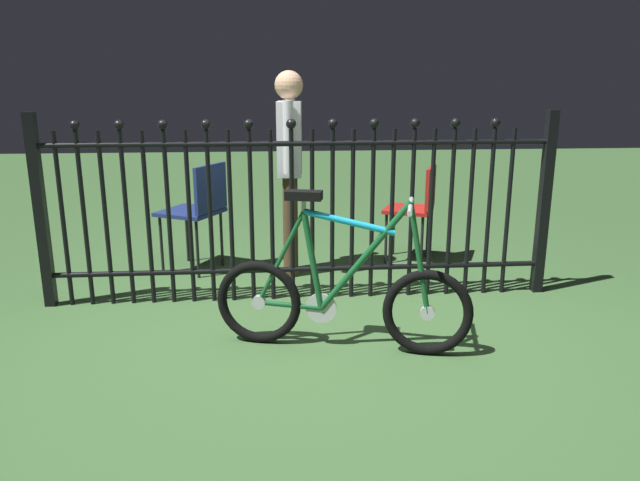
{
  "coord_description": "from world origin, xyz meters",
  "views": [
    {
      "loc": [
        -0.21,
        -3.32,
        1.49
      ],
      "look_at": [
        0.09,
        0.21,
        0.55
      ],
      "focal_mm": 33.6,
      "sensor_mm": 36.0,
      "label": 1
    }
  ],
  "objects_px": {
    "chair_navy": "(199,205)",
    "person_visitor": "(290,157)",
    "bicycle": "(341,298)",
    "chair_red": "(417,204)"
  },
  "relations": [
    {
      "from": "chair_navy",
      "to": "person_visitor",
      "type": "xyz_separation_m",
      "value": [
        0.73,
        -0.12,
        0.39
      ]
    },
    {
      "from": "bicycle",
      "to": "chair_red",
      "type": "distance_m",
      "value": 1.88
    },
    {
      "from": "bicycle",
      "to": "chair_red",
      "type": "xyz_separation_m",
      "value": [
        0.84,
        1.67,
        0.2
      ]
    },
    {
      "from": "chair_red",
      "to": "person_visitor",
      "type": "xyz_separation_m",
      "value": [
        -1.07,
        -0.22,
        0.43
      ]
    },
    {
      "from": "chair_navy",
      "to": "chair_red",
      "type": "height_order",
      "value": "chair_navy"
    },
    {
      "from": "person_visitor",
      "to": "chair_navy",
      "type": "bearing_deg",
      "value": 170.54
    },
    {
      "from": "chair_red",
      "to": "bicycle",
      "type": "bearing_deg",
      "value": -116.71
    },
    {
      "from": "chair_navy",
      "to": "person_visitor",
      "type": "relative_size",
      "value": 0.55
    },
    {
      "from": "bicycle",
      "to": "person_visitor",
      "type": "relative_size",
      "value": 0.91
    },
    {
      "from": "chair_navy",
      "to": "chair_red",
      "type": "distance_m",
      "value": 1.8
    }
  ]
}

